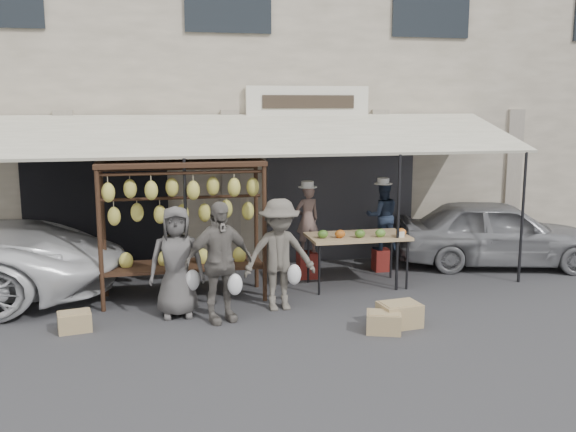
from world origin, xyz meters
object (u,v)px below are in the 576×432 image
(vendor_right, at_px, (382,216))
(customer_mid, at_px, (219,262))
(banana_rack, at_px, (182,203))
(customer_right, at_px, (279,255))
(sedan, at_px, (497,232))
(crate_near_b, at_px, (399,315))
(customer_left, at_px, (177,262))
(vendor_left, at_px, (307,219))
(crate_far, at_px, (75,322))
(produce_table, at_px, (358,237))
(crate_near_a, at_px, (384,322))

(vendor_right, height_order, customer_mid, customer_mid)
(banana_rack, distance_m, customer_mid, 1.43)
(vendor_right, xyz_separation_m, customer_right, (-2.34, -1.85, -0.19))
(sedan, bearing_deg, crate_near_b, 146.63)
(customer_left, relative_size, customer_right, 0.96)
(vendor_right, xyz_separation_m, customer_mid, (-3.30, -2.20, -0.17))
(vendor_right, relative_size, customer_right, 0.74)
(vendor_left, height_order, vendor_right, vendor_left)
(crate_far, bearing_deg, sedan, 15.26)
(vendor_left, relative_size, sedan, 0.32)
(banana_rack, distance_m, customer_right, 1.77)
(crate_near_b, xyz_separation_m, sedan, (3.16, 2.86, 0.49))
(banana_rack, relative_size, vendor_left, 2.13)
(banana_rack, xyz_separation_m, customer_right, (1.39, -0.82, -0.71))
(produce_table, xyz_separation_m, customer_right, (-1.56, -0.93, -0.01))
(crate_near_b, bearing_deg, customer_left, 159.90)
(vendor_left, bearing_deg, customer_right, 50.98)
(customer_left, bearing_deg, banana_rack, 81.41)
(vendor_right, bearing_deg, produce_table, 55.37)
(customer_mid, height_order, crate_near_a, customer_mid)
(crate_near_a, bearing_deg, vendor_left, 96.87)
(banana_rack, distance_m, vendor_left, 2.44)
(vendor_right, xyz_separation_m, customer_left, (-3.88, -1.84, -0.22))
(banana_rack, bearing_deg, crate_far, -143.90)
(produce_table, bearing_deg, vendor_right, 49.84)
(banana_rack, distance_m, crate_near_a, 3.64)
(customer_mid, distance_m, crate_near_b, 2.68)
(vendor_right, height_order, customer_left, vendor_right)
(banana_rack, bearing_deg, customer_right, -30.50)
(banana_rack, relative_size, sedan, 0.68)
(customer_left, relative_size, crate_near_a, 3.53)
(crate_far, bearing_deg, crate_near_b, -9.75)
(customer_mid, bearing_deg, banana_rack, 93.05)
(produce_table, xyz_separation_m, sedan, (3.11, 0.83, -0.21))
(vendor_right, bearing_deg, crate_far, 27.90)
(vendor_left, distance_m, vendor_right, 1.51)
(customer_mid, bearing_deg, sedan, 3.06)
(banana_rack, height_order, customer_mid, banana_rack)
(sedan, bearing_deg, produce_table, 119.33)
(vendor_left, relative_size, crate_near_b, 2.19)
(crate_near_a, bearing_deg, customer_right, 132.91)
(vendor_right, distance_m, crate_near_b, 3.20)
(vendor_right, bearing_deg, customer_left, 30.93)
(crate_near_a, xyz_separation_m, crate_near_b, (0.31, 0.19, 0.03))
(crate_far, bearing_deg, vendor_right, 22.37)
(banana_rack, xyz_separation_m, crate_far, (-1.58, -1.15, -1.43))
(crate_near_b, bearing_deg, crate_near_a, -148.09)
(produce_table, bearing_deg, customer_left, -163.56)
(customer_mid, height_order, crate_near_b, customer_mid)
(crate_near_b, relative_size, sedan, 0.15)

